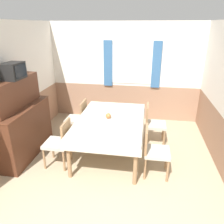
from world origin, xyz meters
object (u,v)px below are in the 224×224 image
chair_left_near (60,141)px  vase (108,116)px  chair_right_near (153,149)px  sideboard (23,124)px  chair_left_far (78,118)px  dining_table (110,123)px  tv (13,71)px  chair_right_far (153,122)px

chair_left_near → vase: bearing=-54.0°
chair_right_near → sideboard: sideboard is taller
chair_left_near → chair_left_far: size_ratio=1.00×
dining_table → chair_left_near: chair_left_near is taller
dining_table → chair_right_near: (0.85, -0.56, -0.17)m
tv → chair_left_near: bearing=-13.8°
chair_right_near → sideboard: size_ratio=0.57×
chair_left_near → chair_right_near: same height
chair_right_far → sideboard: size_ratio=0.57×
sideboard → chair_left_far: bearing=46.3°
chair_right_far → tv: tv is taller
chair_left_far → vase: bearing=-123.8°
chair_right_far → sideboard: 2.72m
chair_left_near → chair_left_far: same height
chair_left_near → tv: tv is taller
chair_left_far → vase: size_ratio=8.46×
chair_left_far → tv: bearing=137.4°
sideboard → tv: tv is taller
chair_left_near → chair_right_far: 2.04m
dining_table → chair_right_far: bearing=33.5°
dining_table → sideboard: bearing=-169.1°
chair_right_far → sideboard: bearing=-70.8°
chair_left_near → dining_table: bearing=-56.5°
chair_right_far → vase: 1.10m
chair_right_near → chair_right_far: 1.13m
dining_table → chair_left_near: (-0.85, -0.56, -0.17)m
chair_left_near → sideboard: size_ratio=0.57×
sideboard → chair_right_far: bearing=19.2°
sideboard → vase: bearing=12.0°
chair_left_far → tv: tv is taller
tv → vase: size_ratio=3.88×
chair_right_near → vase: (-0.90, 0.59, 0.32)m
chair_right_near → dining_table: bearing=-123.5°
dining_table → chair_right_far: (0.85, 0.56, -0.17)m
chair_right_near → tv: bearing=-94.7°
vase → dining_table: bearing=-26.3°
chair_left_near → sideboard: bearing=74.7°
sideboard → vase: sideboard is taller
dining_table → chair_left_far: bearing=146.5°
chair_right_near → tv: (-2.55, 0.21, 1.24)m
chair_right_near → vase: bearing=-123.1°
dining_table → vase: size_ratio=18.65×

